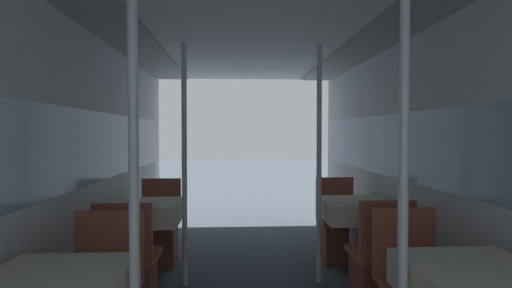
# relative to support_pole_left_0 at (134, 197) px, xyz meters

# --- Properties ---
(wall_left) EXTENTS (0.05, 6.77, 2.20)m
(wall_left) POSITION_rel_support_pole_left_0_xyz_m (-0.73, 1.04, 0.02)
(wall_left) COLOR silver
(wall_left) RESTS_ON ground_plane
(wall_right) EXTENTS (0.05, 6.77, 2.20)m
(wall_right) POSITION_rel_support_pole_left_0_xyz_m (1.96, 1.04, 0.02)
(wall_right) COLOR silver
(wall_right) RESTS_ON ground_plane
(ceiling_panel) EXTENTS (2.69, 6.77, 0.07)m
(ceiling_panel) POSITION_rel_support_pole_left_0_xyz_m (0.62, 1.04, 1.14)
(ceiling_panel) COLOR white
(ceiling_panel) RESTS_ON wall_left
(support_pole_left_0) EXTENTS (0.05, 0.05, 2.20)m
(support_pole_left_0) POSITION_rel_support_pole_left_0_xyz_m (0.00, 0.00, 0.00)
(support_pole_left_0) COLOR silver
(support_pole_left_0) RESTS_ON ground_plane
(dining_table_left_1) EXTENTS (0.61, 0.61, 0.76)m
(dining_table_left_1) POSITION_rel_support_pole_left_0_xyz_m (-0.35, 1.83, -0.47)
(dining_table_left_1) COLOR #4C4C51
(dining_table_left_1) RESTS_ON ground_plane
(chair_left_near_1) EXTENTS (0.42, 0.42, 0.89)m
(chair_left_near_1) POSITION_rel_support_pole_left_0_xyz_m (-0.35, 1.23, -0.81)
(chair_left_near_1) COLOR brown
(chair_left_near_1) RESTS_ON ground_plane
(chair_left_far_1) EXTENTS (0.42, 0.42, 0.89)m
(chair_left_far_1) POSITION_rel_support_pole_left_0_xyz_m (-0.35, 2.44, -0.81)
(chair_left_far_1) COLOR brown
(chair_left_far_1) RESTS_ON ground_plane
(support_pole_left_1) EXTENTS (0.05, 0.05, 2.20)m
(support_pole_left_1) POSITION_rel_support_pole_left_0_xyz_m (0.00, 1.83, 0.00)
(support_pole_left_1) COLOR silver
(support_pole_left_1) RESTS_ON ground_plane
(support_pole_right_0) EXTENTS (0.05, 0.05, 2.20)m
(support_pole_right_0) POSITION_rel_support_pole_left_0_xyz_m (1.23, 0.00, 0.00)
(support_pole_right_0) COLOR silver
(support_pole_right_0) RESTS_ON ground_plane
(dining_table_right_1) EXTENTS (0.61, 0.61, 0.76)m
(dining_table_right_1) POSITION_rel_support_pole_left_0_xyz_m (1.58, 1.83, -0.47)
(dining_table_right_1) COLOR #4C4C51
(dining_table_right_1) RESTS_ON ground_plane
(chair_right_near_1) EXTENTS (0.42, 0.42, 0.89)m
(chair_right_near_1) POSITION_rel_support_pole_left_0_xyz_m (1.58, 1.23, -0.81)
(chair_right_near_1) COLOR brown
(chair_right_near_1) RESTS_ON ground_plane
(chair_right_far_1) EXTENTS (0.42, 0.42, 0.89)m
(chair_right_far_1) POSITION_rel_support_pole_left_0_xyz_m (1.58, 2.44, -0.81)
(chair_right_far_1) COLOR brown
(chair_right_far_1) RESTS_ON ground_plane
(support_pole_right_1) EXTENTS (0.05, 0.05, 2.20)m
(support_pole_right_1) POSITION_rel_support_pole_left_0_xyz_m (1.23, 1.83, 0.00)
(support_pole_right_1) COLOR silver
(support_pole_right_1) RESTS_ON ground_plane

